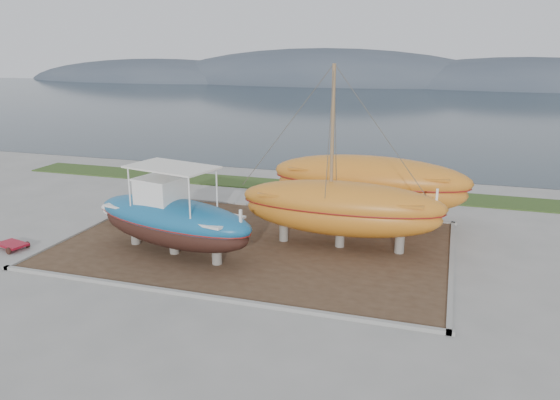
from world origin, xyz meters
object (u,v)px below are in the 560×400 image
(white_dinghy, at_px, (139,213))
(orange_sailboat, at_px, (342,159))
(blue_caique, at_px, (172,210))
(orange_bare_hull, at_px, (368,190))
(red_trailer, at_px, (12,246))

(white_dinghy, bearing_deg, orange_sailboat, -10.25)
(orange_sailboat, bearing_deg, blue_caique, -156.10)
(white_dinghy, bearing_deg, orange_bare_hull, 10.38)
(white_dinghy, bearing_deg, red_trailer, -136.97)
(blue_caique, height_order, red_trailer, blue_caique)
(red_trailer, bearing_deg, blue_caique, 26.72)
(blue_caique, xyz_separation_m, white_dinghy, (-3.84, 3.25, -1.43))
(orange_sailboat, relative_size, red_trailer, 4.55)
(blue_caique, distance_m, orange_sailboat, 8.05)
(orange_sailboat, distance_m, orange_bare_hull, 5.03)
(white_dinghy, height_order, red_trailer, white_dinghy)
(white_dinghy, xyz_separation_m, red_trailer, (-3.78, -4.99, -0.53))
(red_trailer, bearing_deg, orange_sailboat, 32.38)
(blue_caique, distance_m, orange_bare_hull, 10.75)
(orange_sailboat, height_order, red_trailer, orange_sailboat)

